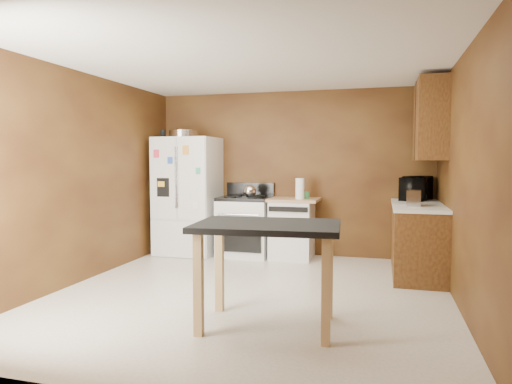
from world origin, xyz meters
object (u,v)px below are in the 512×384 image
at_px(pen_cup, 163,134).
at_px(toaster, 414,198).
at_px(gas_range, 245,226).
at_px(kettle, 250,191).
at_px(refrigerator, 188,196).
at_px(microwave, 416,189).
at_px(roasting_pan, 184,134).
at_px(paper_towel, 300,189).
at_px(green_canister, 306,195).
at_px(dishwasher, 292,228).
at_px(island, 267,239).

distance_m(pen_cup, toaster, 3.82).
relative_size(pen_cup, gas_range, 0.11).
xyz_separation_m(kettle, toaster, (2.25, -0.61, 0.00)).
bearing_deg(refrigerator, toaster, -11.85).
height_order(pen_cup, gas_range, pen_cup).
relative_size(kettle, toaster, 0.73).
relative_size(kettle, refrigerator, 0.11).
bearing_deg(microwave, roasting_pan, 116.21).
height_order(toaster, gas_range, gas_range).
relative_size(paper_towel, refrigerator, 0.17).
xyz_separation_m(green_canister, toaster, (1.45, -0.82, 0.06)).
relative_size(microwave, refrigerator, 0.30).
xyz_separation_m(kettle, refrigerator, (-1.02, 0.07, -0.10)).
xyz_separation_m(toaster, gas_range, (-2.37, 0.75, -0.54)).
bearing_deg(pen_cup, toaster, -9.85).
relative_size(paper_towel, dishwasher, 0.34).
distance_m(green_canister, refrigerator, 1.84).
relative_size(green_canister, refrigerator, 0.06).
bearing_deg(dishwasher, gas_range, -178.06).
relative_size(roasting_pan, kettle, 2.25).
height_order(toaster, microwave, microwave).
bearing_deg(toaster, roasting_pan, 171.96).
relative_size(green_canister, dishwasher, 0.12).
bearing_deg(island, microwave, 64.01).
bearing_deg(roasting_pan, kettle, -2.28).
bearing_deg(toaster, pen_cup, 173.30).
xyz_separation_m(roasting_pan, paper_towel, (1.80, 0.02, -0.81)).
height_order(dishwasher, island, island).
relative_size(gas_range, island, 0.85).
relative_size(roasting_pan, refrigerator, 0.24).
bearing_deg(microwave, dishwasher, 115.22).
xyz_separation_m(kettle, dishwasher, (0.61, 0.16, -0.54)).
distance_m(green_canister, island, 2.86).
xyz_separation_m(microwave, gas_range, (-2.45, -0.08, -0.59)).
bearing_deg(roasting_pan, toaster, -11.19).
height_order(kettle, refrigerator, refrigerator).
relative_size(microwave, gas_range, 0.49).
bearing_deg(roasting_pan, dishwasher, 3.97).
bearing_deg(kettle, roasting_pan, 177.72).
xyz_separation_m(kettle, gas_range, (-0.11, 0.13, -0.53)).
xyz_separation_m(paper_towel, dishwasher, (-0.13, 0.09, -0.59)).
xyz_separation_m(green_canister, microwave, (1.53, 0.02, 0.11)).
relative_size(paper_towel, toaster, 1.13).
bearing_deg(kettle, microwave, 5.33).
relative_size(refrigerator, gas_range, 1.64).
height_order(microwave, gas_range, microwave).
height_order(pen_cup, paper_towel, pen_cup).
relative_size(kettle, island, 0.15).
relative_size(gas_range, dishwasher, 1.24).
xyz_separation_m(roasting_pan, dishwasher, (1.67, 0.12, -1.40)).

